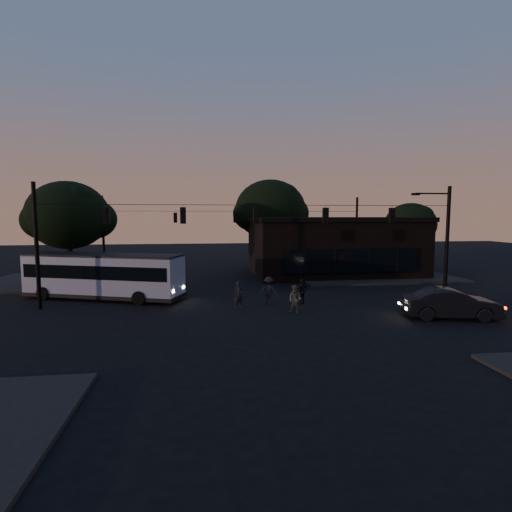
{
  "coord_description": "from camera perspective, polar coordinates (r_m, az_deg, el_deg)",
  "views": [
    {
      "loc": [
        -3.35,
        -20.84,
        5.52
      ],
      "look_at": [
        0.0,
        4.0,
        3.0
      ],
      "focal_mm": 28.0,
      "sensor_mm": 36.0,
      "label": 1
    }
  ],
  "objects": [
    {
      "name": "tree_left",
      "position": [
        35.48,
        -25.26,
        5.27
      ],
      "size": [
        6.4,
        6.4,
        8.3
      ],
      "color": "black",
      "rests_on": "ground"
    },
    {
      "name": "tree_right",
      "position": [
        44.33,
        21.17,
        4.21
      ],
      "size": [
        5.2,
        5.2,
        6.86
      ],
      "color": "black",
      "rests_on": "ground"
    },
    {
      "name": "sidewalk_far_left",
      "position": [
        36.84,
        -24.43,
        -3.28
      ],
      "size": [
        14.0,
        10.0,
        0.15
      ],
      "primitive_type": "cube",
      "color": "black",
      "rests_on": "ground"
    },
    {
      "name": "pedestrian_b",
      "position": [
        22.89,
        5.59,
        -6.17
      ],
      "size": [
        0.99,
        0.99,
        1.62
      ],
      "primitive_type": "imported",
      "rotation": [
        0.0,
        0.0,
        -0.79
      ],
      "color": "#484942",
      "rests_on": "ground"
    },
    {
      "name": "sidewalk_far_right",
      "position": [
        38.46,
        15.94,
        -2.62
      ],
      "size": [
        14.0,
        10.0,
        0.15
      ],
      "primitive_type": "cube",
      "color": "black",
      "rests_on": "ground"
    },
    {
      "name": "pedestrian_d",
      "position": [
        25.07,
        1.83,
        -4.95
      ],
      "size": [
        1.27,
        0.97,
        1.74
      ],
      "primitive_type": "imported",
      "rotation": [
        0.0,
        0.0,
        2.82
      ],
      "color": "black",
      "rests_on": "ground"
    },
    {
      "name": "signal_rig_near",
      "position": [
        25.09,
        -0.0,
        3.29
      ],
      "size": [
        26.24,
        0.3,
        7.5
      ],
      "color": "black",
      "rests_on": "ground"
    },
    {
      "name": "building",
      "position": [
        38.94,
        10.84,
        1.5
      ],
      "size": [
        15.4,
        10.41,
        5.4
      ],
      "color": "black",
      "rests_on": "ground"
    },
    {
      "name": "car",
      "position": [
        24.06,
        26.03,
        -6.12
      ],
      "size": [
        5.22,
        2.69,
        1.64
      ],
      "primitive_type": "imported",
      "rotation": [
        0.0,
        0.0,
        1.37
      ],
      "color": "black",
      "rests_on": "ground"
    },
    {
      "name": "tree_behind",
      "position": [
        43.47,
        2.07,
        6.62
      ],
      "size": [
        7.6,
        7.6,
        9.43
      ],
      "color": "black",
      "rests_on": "ground"
    },
    {
      "name": "pedestrian_a",
      "position": [
        24.02,
        -2.48,
        -5.59
      ],
      "size": [
        0.66,
        0.51,
        1.61
      ],
      "primitive_type": "imported",
      "rotation": [
        0.0,
        0.0,
        0.23
      ],
      "color": "black",
      "rests_on": "ground"
    },
    {
      "name": "signal_rig_far",
      "position": [
        41.0,
        -3.0,
        3.89
      ],
      "size": [
        26.24,
        0.3,
        7.5
      ],
      "color": "black",
      "rests_on": "ground"
    },
    {
      "name": "pedestrian_c",
      "position": [
        25.34,
        6.59,
        -5.05
      ],
      "size": [
        1.0,
        0.81,
        1.59
      ],
      "primitive_type": "imported",
      "rotation": [
        0.0,
        0.0,
        3.68
      ],
      "color": "black",
      "rests_on": "ground"
    },
    {
      "name": "ground",
      "position": [
        21.82,
        1.42,
        -8.92
      ],
      "size": [
        120.0,
        120.0,
        0.0
      ],
      "primitive_type": "plane",
      "color": "black",
      "rests_on": "ground"
    },
    {
      "name": "bus",
      "position": [
        28.39,
        -20.97,
        -2.39
      ],
      "size": [
        10.92,
        5.96,
        3.01
      ],
      "rotation": [
        0.0,
        0.0,
        -0.35
      ],
      "color": "#8C92B2",
      "rests_on": "ground"
    }
  ]
}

